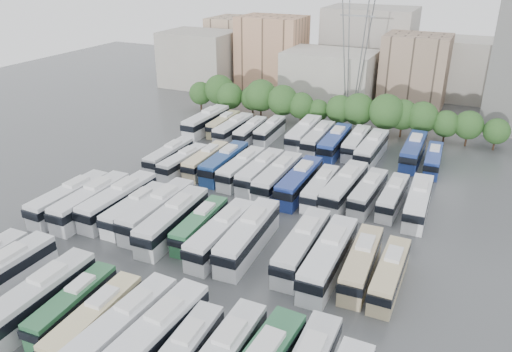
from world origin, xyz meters
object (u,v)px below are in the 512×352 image
at_px(bus_r1_s0, 70,198).
at_px(bus_r1_s8, 248,236).
at_px(bus_r1_s7, 221,233).
at_px(bus_r2_s5, 242,168).
at_px(bus_r3_s13, 433,159).
at_px(bus_r3_s7, 318,139).
at_px(bus_r2_s12, 393,196).
at_px(bus_r1_s12, 361,263).
at_px(bus_r3_s12, 413,151).
at_px(bus_r2_s3, 206,160).
at_px(bus_r3_s2, 234,129).
at_px(bus_r2_s13, 418,202).
at_px(bus_r0_s7, 124,326).
at_px(bus_r3_s6, 304,133).
at_px(bus_r2_s1, 169,156).
at_px(bus_r2_s11, 368,192).
at_px(bus_r1_s2, 118,200).
at_px(bus_r0_s8, 154,338).
at_px(bus_r1_s10, 302,246).
at_px(bus_r1_s4, 158,210).
at_px(bus_r1_s3, 135,209).
at_px(bus_r1_s6, 200,224).
at_px(bus_r1_s11, 329,257).
at_px(bus_r2_s10, 344,187).
at_px(bus_r3_s9, 356,143).
at_px(bus_r3_s3, 250,131).
at_px(bus_r2_s8, 299,181).
at_px(bus_r3_s1, 224,124).
at_px(bus_r3_s0, 206,121).
at_px(bus_r1_s5, 173,220).
at_px(bus_r2_s6, 260,171).
at_px(bus_r0_s6, 94,321).
at_px(bus_r2_s9, 320,188).
at_px(bus_r2_s2, 183,162).
at_px(bus_r1_s1, 91,201).
at_px(bus_r0_s4, 38,299).
at_px(bus_r3_s10, 372,149).
at_px(bus_r2_s7, 278,177).

height_order(bus_r1_s0, bus_r1_s8, bus_r1_s8).
height_order(bus_r1_s7, bus_r2_s5, bus_r1_s7).
relative_size(bus_r1_s0, bus_r3_s13, 1.19).
relative_size(bus_r1_s7, bus_r3_s7, 1.03).
bearing_deg(bus_r2_s12, bus_r1_s12, -88.45).
distance_m(bus_r1_s8, bus_r3_s12, 39.03).
xyz_separation_m(bus_r2_s3, bus_r3_s2, (-3.12, 15.69, 0.10)).
height_order(bus_r2_s13, bus_r3_s12, bus_r3_s12).
xyz_separation_m(bus_r0_s7, bus_r3_s6, (-3.23, 55.48, 0.13)).
bearing_deg(bus_r2_s1, bus_r2_s11, -0.53).
relative_size(bus_r1_s2, bus_r2_s11, 1.14).
distance_m(bus_r0_s8, bus_r1_s10, 20.42).
distance_m(bus_r2_s1, bus_r3_s7, 26.68).
xyz_separation_m(bus_r1_s4, bus_r3_s12, (26.42, 35.97, -0.10)).
height_order(bus_r1_s10, bus_r2_s5, bus_r1_s10).
height_order(bus_r2_s1, bus_r3_s12, bus_r3_s12).
bearing_deg(bus_r1_s3, bus_r1_s6, 0.80).
height_order(bus_r1_s11, bus_r2_s10, bus_r1_s11).
bearing_deg(bus_r2_s3, bus_r3_s9, 41.21).
xyz_separation_m(bus_r1_s8, bus_r3_s3, (-16.50, 34.94, -0.39)).
bearing_deg(bus_r3_s12, bus_r2_s8, -123.86).
bearing_deg(bus_r3_s9, bus_r1_s0, -128.97).
bearing_deg(bus_r1_s0, bus_r1_s4, 10.70).
distance_m(bus_r0_s8, bus_r1_s8, 18.67).
height_order(bus_r1_s6, bus_r3_s1, bus_r1_s6).
bearing_deg(bus_r1_s3, bus_r1_s2, 169.26).
bearing_deg(bus_r3_s0, bus_r1_s4, -68.30).
bearing_deg(bus_r1_s5, bus_r1_s8, 0.82).
xyz_separation_m(bus_r2_s3, bus_r2_s6, (10.01, -0.73, 0.18)).
bearing_deg(bus_r3_s1, bus_r0_s8, -69.10).
xyz_separation_m(bus_r0_s6, bus_r1_s10, (12.87, 19.64, 0.24)).
xyz_separation_m(bus_r2_s8, bus_r2_s11, (9.80, 1.07, -0.22)).
distance_m(bus_r3_s0, bus_r3_s3, 9.95).
distance_m(bus_r0_s7, bus_r2_s9, 35.89).
height_order(bus_r2_s2, bus_r3_s0, bus_r3_s0).
xyz_separation_m(bus_r1_s1, bus_r2_s9, (26.29, 17.50, -0.30)).
xyz_separation_m(bus_r0_s4, bus_r2_s11, (23.07, 37.07, -0.27)).
distance_m(bus_r2_s2, bus_r3_s10, 31.66).
bearing_deg(bus_r1_s5, bus_r0_s6, -81.04).
distance_m(bus_r2_s9, bus_r3_s12, 22.30).
xyz_separation_m(bus_r1_s0, bus_r2_s7, (22.87, 18.44, 0.04)).
relative_size(bus_r0_s6, bus_r1_s12, 0.97).
bearing_deg(bus_r1_s11, bus_r2_s13, 68.95).
bearing_deg(bus_r2_s11, bus_r1_s11, -86.86).
height_order(bus_r0_s4, bus_r3_s10, bus_r0_s4).
height_order(bus_r0_s4, bus_r1_s12, bus_r0_s4).
relative_size(bus_r1_s1, bus_r1_s7, 1.03).
relative_size(bus_r1_s2, bus_r2_s2, 1.20).
xyz_separation_m(bus_r1_s7, bus_r3_s12, (16.23, 37.57, -0.01)).
bearing_deg(bus_r3_s7, bus_r2_s7, -91.22).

